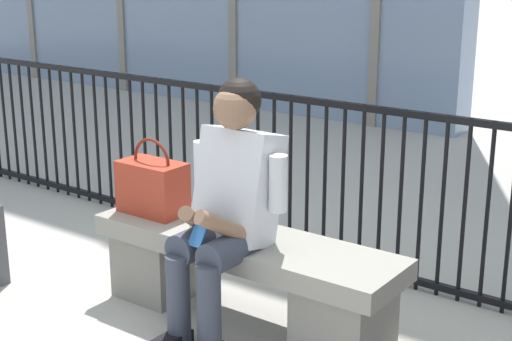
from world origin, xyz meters
TOP-DOWN VIEW (x-y plane):
  - ground_plane at (0.00, 0.00)m, footprint 60.00×60.00m
  - stone_bench at (0.00, 0.00)m, footprint 1.60×0.44m
  - seated_person_with_phone at (0.00, -0.13)m, footprint 0.52×0.66m
  - handbag_on_bench at (-0.58, -0.01)m, footprint 0.35×0.20m
  - plaza_railing at (-0.00, 0.84)m, footprint 7.65×0.04m

SIDE VIEW (x-z plane):
  - ground_plane at x=0.00m, z-range 0.00..0.00m
  - stone_bench at x=0.00m, z-range 0.05..0.50m
  - plaza_railing at x=0.00m, z-range 0.01..0.98m
  - handbag_on_bench at x=-0.58m, z-range 0.39..0.79m
  - seated_person_with_phone at x=0.00m, z-range 0.04..1.26m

